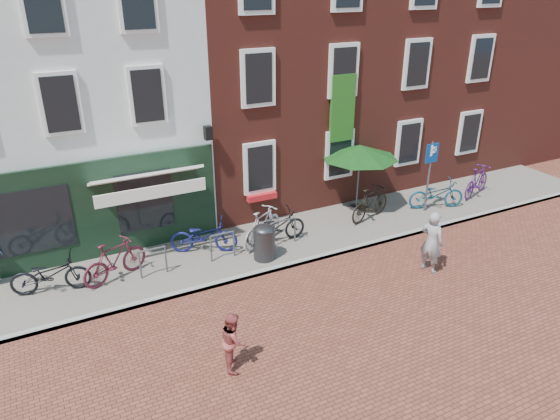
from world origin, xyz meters
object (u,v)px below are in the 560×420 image
bicycle_2 (204,236)px  parasol (360,149)px  bicycle_6 (436,194)px  parking_sign (430,165)px  bicycle_1 (115,260)px  woman (432,242)px  litter_bin (264,240)px  bicycle_7 (477,181)px  boy (233,341)px  bicycle_3 (263,226)px  bicycle_0 (50,274)px  bicycle_5 (370,203)px  bicycle_4 (276,227)px

bicycle_2 → parasol: bearing=-60.4°
parasol → bicycle_6: bearing=-25.2°
parking_sign → bicycle_1: parking_sign is taller
bicycle_2 → woman: bearing=-100.8°
litter_bin → woman: woman is taller
parasol → bicycle_2: bearing=-174.6°
parking_sign → bicycle_7: bearing=4.7°
boy → bicycle_3: (2.79, 4.55, 0.01)m
bicycle_1 → bicycle_2: bicycle_1 is taller
bicycle_0 → bicycle_5: bearing=-78.2°
boy → bicycle_0: boy is taller
litter_bin → bicycle_1: (-4.01, 0.79, -0.01)m
bicycle_0 → bicycle_7: size_ratio=1.03×
boy → bicycle_7: bearing=-51.3°
bicycle_3 → bicycle_7: bearing=-122.6°
woman → bicycle_5: size_ratio=0.95×
woman → bicycle_2: 6.47m
parking_sign → woman: parking_sign is taller
bicycle_2 → bicycle_0: bearing=117.8°
bicycle_1 → bicycle_4: 4.75m
litter_bin → bicycle_6: 6.92m
bicycle_7 → bicycle_1: bearing=69.0°
litter_bin → bicycle_6: bearing=4.4°
litter_bin → boy: size_ratio=0.85×
bicycle_0 → bicycle_5: 9.90m
bicycle_3 → bicycle_5: (3.94, -0.03, 0.00)m
bicycle_3 → bicycle_4: size_ratio=0.97×
bicycle_4 → parking_sign: bearing=-92.7°
boy → bicycle_2: bearing=5.6°
parasol → woman: bearing=-96.6°
woman → litter_bin: bearing=39.1°
litter_bin → woman: 4.65m
litter_bin → bicycle_2: size_ratio=0.58×
woman → boy: (-6.33, -1.16, -0.24)m
bicycle_4 → bicycle_6: bearing=-92.1°
litter_bin → bicycle_5: (4.29, 0.82, -0.01)m
bicycle_5 → bicycle_7: (4.71, -0.12, 0.00)m
parasol → bicycle_5: (-0.09, -0.89, -1.61)m
parking_sign → bicycle_4: parking_sign is taller
bicycle_4 → bicycle_7: bearing=-90.4°
litter_bin → bicycle_2: litter_bin is taller
bicycle_7 → boy: bearing=90.4°
parking_sign → bicycle_3: (-6.06, 0.37, -1.11)m
bicycle_4 → bicycle_6: (6.16, -0.22, 0.00)m
parking_sign → bicycle_1: bearing=178.3°
bicycle_1 → bicycle_3: (4.36, 0.06, 0.00)m
woman → boy: bearing=82.6°
bicycle_3 → bicycle_4: 0.41m
parasol → boy: (-6.83, -5.41, -1.61)m
bicycle_2 → bicycle_7: size_ratio=1.03×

